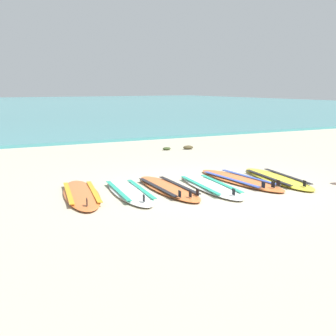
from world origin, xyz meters
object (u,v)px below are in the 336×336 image
Objects in this scene: surfboard_1 at (129,192)px; surfboard_4 at (240,180)px; surfboard_5 at (277,178)px; surfboard_3 at (210,186)px; surfboard_0 at (81,194)px; surfboard_2 at (168,188)px.

surfboard_1 is 2.34m from surfboard_4.
surfboard_4 is 0.78m from surfboard_5.
surfboard_5 is (1.57, -0.06, -0.00)m from surfboard_3.
surfboard_0 and surfboard_4 have the same top height.
surfboard_4 is (1.60, -0.03, -0.00)m from surfboard_2.
surfboard_0 and surfboard_5 have the same top height.
surfboard_0 is at bearing 171.74° from surfboard_5.
surfboard_3 is 1.57m from surfboard_5.
surfboard_3 is at bearing -166.78° from surfboard_4.
surfboard_5 is (3.08, -0.34, -0.00)m from surfboard_1.
surfboard_0 is at bearing 164.68° from surfboard_1.
surfboard_5 is (2.34, -0.28, -0.00)m from surfboard_2.
surfboard_3 is 0.99× the size of surfboard_5.
surfboard_3 is at bearing 177.92° from surfboard_5.
surfboard_0 is 1.04× the size of surfboard_1.
surfboard_0 is at bearing 169.65° from surfboard_2.
surfboard_1 is 1.53m from surfboard_3.
surfboard_2 is (0.74, -0.06, 0.00)m from surfboard_1.
surfboard_0 is 0.98× the size of surfboard_4.
surfboard_4 is at bearing 161.20° from surfboard_5.
surfboard_3 is 0.85m from surfboard_4.
surfboard_0 and surfboard_1 have the same top height.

